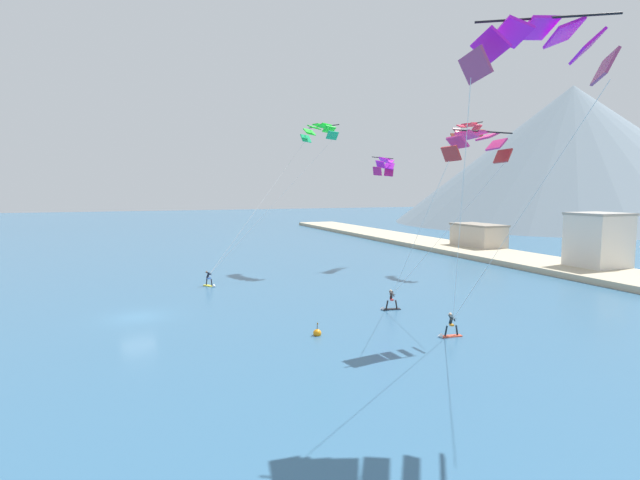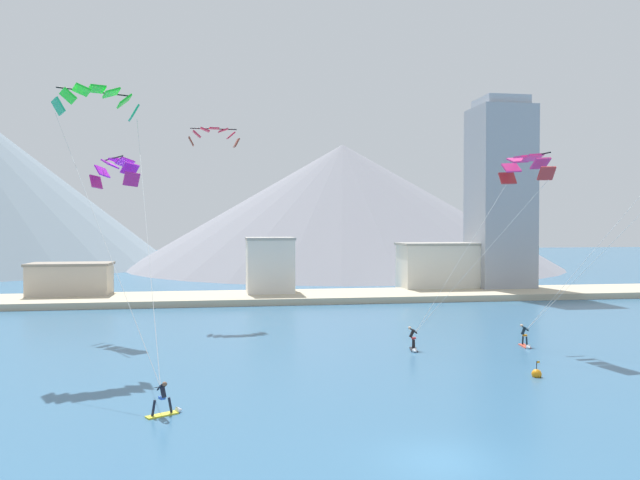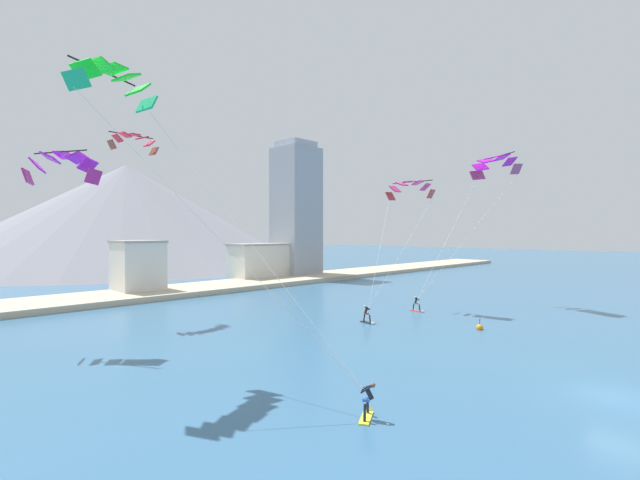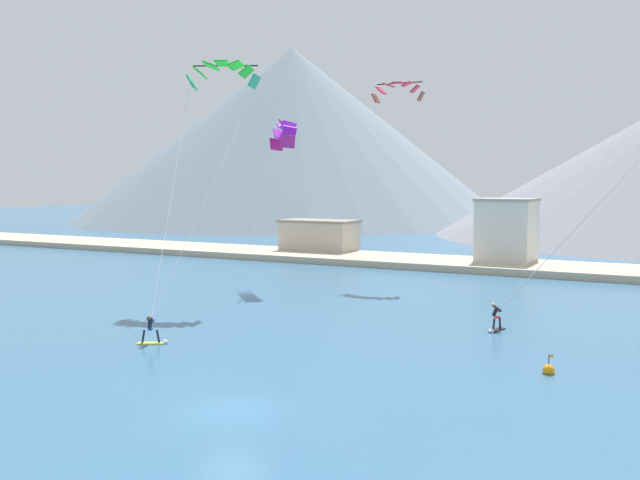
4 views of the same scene
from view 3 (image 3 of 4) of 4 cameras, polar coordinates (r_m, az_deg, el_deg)
The scene contains 15 objects.
ground_plane at distance 26.60m, azimuth 34.67°, elevation -16.86°, with size 400.00×400.00×0.00m, color #336084.
kitesurfer_near_lead at distance 20.19m, azimuth 6.40°, elevation -21.09°, with size 1.71×1.21×1.68m.
kitesurfer_near_trail at distance 39.01m, azimuth 6.46°, elevation -10.27°, with size 0.74×1.78×1.70m.
kitesurfer_mid_center at distance 45.55m, azimuth 12.94°, elevation -8.71°, with size 0.65×1.78×1.67m.
parafoil_kite_near_lead at distance 28.59m, azimuth -25.68°, elevation 18.46°, with size 8.08×15.90×16.34m.
parafoil_kite_near_trail at distance 46.41m, azimuth 11.88°, elevation 6.75°, with size 9.56×5.34×12.32m.
parafoil_kite_mid_center at distance 53.18m, azimuth 22.22°, elevation 9.29°, with size 12.33×6.75×15.69m.
parafoil_kite_distant_high_outer at distance 45.56m, azimuth -23.59°, elevation 12.07°, with size 4.74×1.49×1.78m.
parafoil_kite_distant_low_drift at distance 36.36m, azimuth -31.11°, elevation 8.62°, with size 4.44×4.59×2.41m.
race_marker_buoy at distance 38.81m, azimuth 20.52°, elevation -10.88°, with size 0.56×0.56×1.02m.
shoreline_strip at distance 59.80m, azimuth -20.21°, elevation -6.55°, with size 180.00×10.00×0.70m, color #BCAD8E.
shore_building_harbour_front at distance 73.77m, azimuth -8.05°, elevation -2.91°, with size 10.25×5.58×6.31m.
shore_building_promenade_mid at distance 60.70m, azimuth -23.10°, elevation -3.40°, with size 5.61×5.79×7.12m.
highrise_tower at distance 78.42m, azimuth -3.21°, elevation 3.90°, with size 7.00×7.00×24.73m.
mountain_peak_west_ridge at distance 119.01m, azimuth -24.40°, elevation 3.05°, with size 87.66×87.66×25.37m.
Camera 3 is at (-24.97, -4.41, 8.04)m, focal length 24.00 mm.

